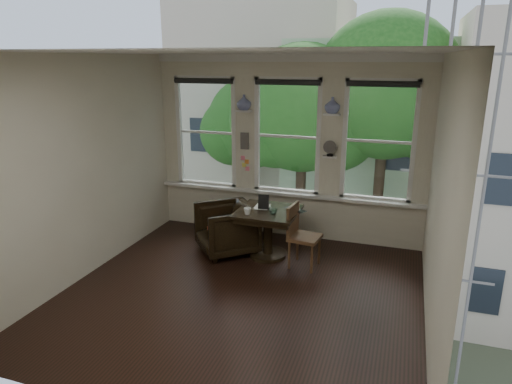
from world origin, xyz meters
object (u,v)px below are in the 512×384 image
(table, at_px, (268,234))
(side_chair_right, at_px, (305,237))
(laptop, at_px, (293,211))
(mug, at_px, (247,211))
(armchair_left, at_px, (227,229))

(table, distance_m, side_chair_right, 0.63)
(laptop, relative_size, mug, 3.27)
(table, xyz_separation_m, armchair_left, (-0.66, -0.04, 0.01))
(laptop, bearing_deg, armchair_left, -144.88)
(table, height_order, side_chair_right, side_chair_right)
(table, distance_m, mug, 0.56)
(laptop, distance_m, mug, 0.69)
(armchair_left, relative_size, mug, 7.94)
(armchair_left, xyz_separation_m, laptop, (1.03, 0.09, 0.38))
(side_chair_right, relative_size, laptop, 2.62)
(side_chair_right, bearing_deg, mug, 104.92)
(side_chair_right, bearing_deg, armchair_left, 91.68)
(laptop, bearing_deg, table, -142.34)
(table, relative_size, side_chair_right, 0.98)
(armchair_left, bearing_deg, mug, 20.23)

